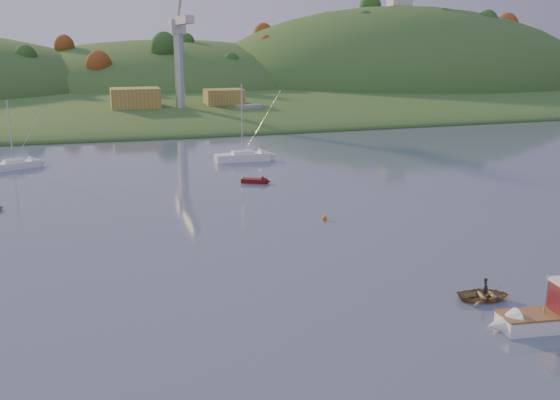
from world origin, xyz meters
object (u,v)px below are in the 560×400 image
object	(u,v)px
sailboat_near	(14,164)
red_tender	(260,181)
fishing_boat	(537,316)
sailboat_far	(243,156)
canoe	(485,295)

from	to	relation	value
sailboat_near	red_tender	bearing A→B (deg)	-55.74
fishing_boat	sailboat_near	xyz separation A→B (m)	(-37.75, 64.77, -0.27)
fishing_boat	sailboat_far	bearing A→B (deg)	-78.75
sailboat_near	sailboat_far	xyz separation A→B (m)	(32.90, -3.61, 0.09)
fishing_boat	canoe	bearing A→B (deg)	-78.22
sailboat_far	canoe	bearing A→B (deg)	-87.15
sailboat_far	canoe	size ratio (longest dim) A/B	3.11
sailboat_far	fishing_boat	bearing A→B (deg)	-87.10
sailboat_far	canoe	distance (m)	56.38
fishing_boat	red_tender	world-z (taller)	fishing_boat
canoe	sailboat_near	bearing A→B (deg)	43.25
sailboat_near	red_tender	world-z (taller)	sailboat_near
sailboat_near	sailboat_far	distance (m)	33.10
sailboat_near	canoe	world-z (taller)	sailboat_near
sailboat_far	red_tender	world-z (taller)	sailboat_far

